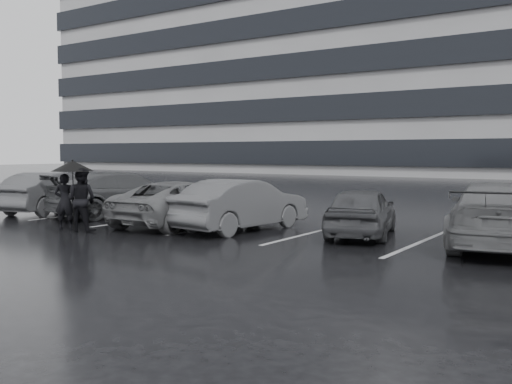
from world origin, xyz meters
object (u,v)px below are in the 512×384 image
at_px(car_east, 498,215).
at_px(pedestrian_left, 65,202).
at_px(car_main, 362,211).
at_px(car_west_c, 125,194).
at_px(pedestrian_right, 82,200).
at_px(car_west_a, 242,205).
at_px(car_west_d, 53,192).
at_px(car_west_b, 182,203).

distance_m(car_east, pedestrian_left, 10.71).
relative_size(car_main, car_east, 0.73).
relative_size(car_west_c, pedestrian_right, 2.96).
distance_m(car_west_c, pedestrian_right, 3.68).
bearing_deg(car_west_a, pedestrian_right, 44.12).
relative_size(car_main, pedestrian_left, 2.40).
relative_size(car_west_a, pedestrian_right, 2.47).
height_order(car_main, car_west_a, car_west_a).
relative_size(car_east, pedestrian_left, 3.29).
distance_m(car_main, car_west_d, 11.03).
bearing_deg(pedestrian_left, car_west_b, -162.76).
bearing_deg(pedestrian_left, pedestrian_right, 145.64).
xyz_separation_m(car_west_a, pedestrian_left, (-3.98, -2.53, 0.07)).
height_order(car_main, car_west_d, car_west_d).
distance_m(car_west_b, car_west_d, 5.96).
distance_m(car_main, car_west_b, 5.12).
bearing_deg(car_west_c, pedestrian_right, 137.79).
bearing_deg(car_west_d, car_west_a, 165.68).
relative_size(car_west_a, car_west_d, 0.98).
relative_size(car_west_c, car_east, 0.99).
distance_m(car_west_a, pedestrian_left, 4.72).
bearing_deg(car_west_a, pedestrian_left, 38.82).
bearing_deg(car_main, car_west_a, -1.66).
height_order(car_west_b, pedestrian_left, pedestrian_left).
xyz_separation_m(car_west_c, pedestrian_left, (1.11, -3.19, 0.04)).
relative_size(car_west_a, pedestrian_left, 2.74).
relative_size(car_east, pedestrian_right, 2.97).
distance_m(car_west_c, car_east, 11.30).
bearing_deg(car_west_c, car_main, -161.08).
bearing_deg(car_west_d, car_main, 169.53).
xyz_separation_m(car_west_a, car_east, (6.21, 0.79, 0.04)).
bearing_deg(car_east, car_west_a, -3.38).
xyz_separation_m(car_west_b, pedestrian_right, (-1.32, -2.44, 0.20)).
xyz_separation_m(car_main, pedestrian_right, (-6.37, -3.28, 0.22)).
xyz_separation_m(car_west_a, car_west_c, (-5.09, 0.66, 0.04)).
height_order(car_west_c, car_west_d, car_west_c).
relative_size(car_main, car_west_c, 0.73).
bearing_deg(car_west_c, car_west_a, -168.94).
xyz_separation_m(car_west_b, car_west_c, (-3.13, 0.77, 0.08)).
relative_size(car_main, car_west_a, 0.88).
distance_m(car_west_d, car_east, 14.15).
distance_m(car_west_a, car_east, 6.26).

